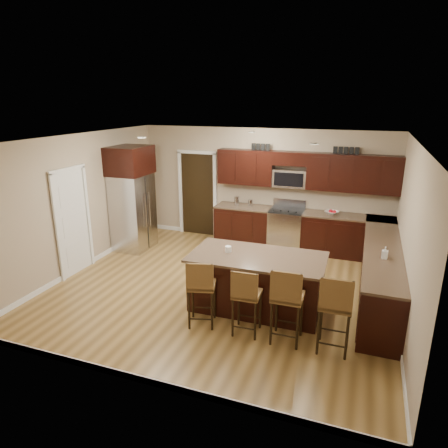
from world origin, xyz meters
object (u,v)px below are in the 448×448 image
at_px(stool_right, 287,297).
at_px(refrigerator, 132,197).
at_px(stool_extra, 335,305).
at_px(stool_mid, 246,295).
at_px(island, 257,284).
at_px(range, 286,229).
at_px(stool_left, 201,286).

xyz_separation_m(stool_right, refrigerator, (-4.06, 2.57, 0.49)).
bearing_deg(stool_extra, stool_mid, 178.79).
xyz_separation_m(stool_mid, refrigerator, (-3.47, 2.56, 0.56)).
bearing_deg(stool_mid, stool_extra, -3.04).
height_order(island, refrigerator, refrigerator).
bearing_deg(range, stool_mid, -87.36).
relative_size(island, refrigerator, 0.93).
bearing_deg(stool_extra, island, 146.17).
bearing_deg(stool_right, refrigerator, 146.77).
distance_m(stool_right, refrigerator, 4.83).
distance_m(stool_mid, stool_right, 0.60).
xyz_separation_m(stool_left, stool_mid, (0.70, 0.00, -0.02)).
relative_size(stool_mid, refrigerator, 0.44).
xyz_separation_m(stool_left, refrigerator, (-2.77, 2.56, 0.54)).
relative_size(refrigerator, stool_extra, 2.04).
distance_m(range, island, 2.90).
bearing_deg(stool_left, island, 38.12).
bearing_deg(stool_right, island, 126.98).
distance_m(range, stool_mid, 3.75).
xyz_separation_m(range, island, (0.10, -2.90, -0.04)).
bearing_deg(stool_mid, stool_right, -3.36).
xyz_separation_m(island, stool_right, (0.66, -0.85, 0.29)).
relative_size(island, stool_right, 1.90).
xyz_separation_m(stool_right, stool_extra, (0.65, 0.00, 0.00)).
xyz_separation_m(stool_left, stool_extra, (1.94, -0.01, 0.04)).
relative_size(island, stool_extra, 1.90).
distance_m(stool_mid, stool_extra, 1.24).
bearing_deg(stool_right, stool_extra, -0.92).
relative_size(stool_left, stool_mid, 1.03).
relative_size(stool_mid, stool_extra, 0.91).
bearing_deg(stool_right, stool_left, 178.80).
relative_size(island, stool_left, 2.03).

